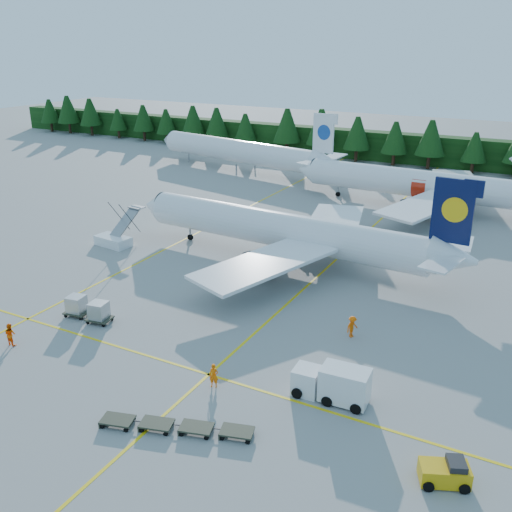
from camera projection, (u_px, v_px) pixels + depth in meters
The scene contains 16 objects.
ground at pixel (189, 326), 51.92m from camera, with size 320.00×320.00×0.00m, color gray.
taxi_stripe_a at pixel (187, 238), 74.55m from camera, with size 0.25×120.00×0.01m, color yellow.
taxi_stripe_b at pixel (330, 265), 65.75m from camera, with size 0.25×120.00×0.01m, color yellow.
taxi_stripe_cross at pixel (147, 356), 46.98m from camera, with size 80.00×0.25×0.01m, color yellow.
treeline_hedge at pixel (412, 149), 118.40m from camera, with size 220.00×4.00×6.00m, color black.
airliner_navy at pixel (275, 229), 66.56m from camera, with size 41.45×34.03×12.04m.
airliner_red at pixel (417, 184), 86.97m from camera, with size 42.17×34.66×12.26m.
airliner_far_left at pixel (233, 150), 112.22m from camera, with size 42.65×12.13×12.53m.
airstairs at pixel (115, 238), 71.93m from camera, with size 4.83×6.56×4.13m.
service_truck at pixel (331, 383), 40.97m from camera, with size 5.63×2.31×2.67m.
baggage_tug at pixel (446, 472), 33.31m from camera, with size 3.22×2.52×1.53m.
dolly_train at pixel (176, 425), 37.90m from camera, with size 10.19×4.67×0.13m.
uld_pair at pixel (88, 308), 52.74m from camera, with size 5.21×2.05×1.67m.
crew_a at pixel (214, 376), 42.47m from camera, with size 0.70×0.46×1.91m, color #F96205.
crew_b at pixel (10, 334), 48.33m from camera, with size 0.97×0.76×2.00m, color #FF5805.
crew_c at pixel (352, 327), 49.62m from camera, with size 0.82×0.55×1.98m, color #F85705.
Camera 1 is at (27.19, -37.88, 24.49)m, focal length 40.00 mm.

